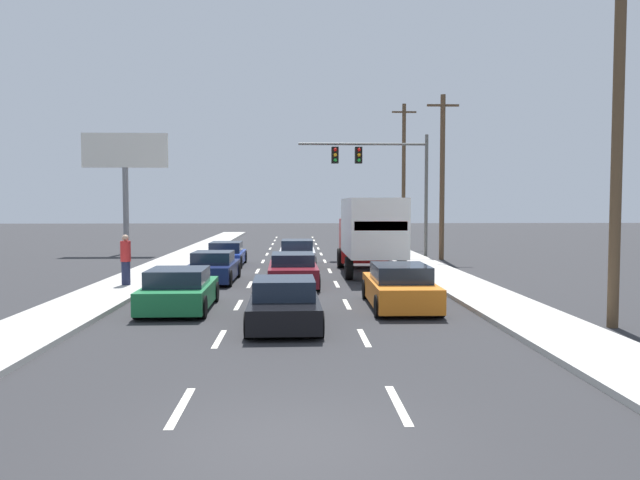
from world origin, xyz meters
name	(u,v)px	position (x,y,z in m)	size (l,w,h in m)	color
ground_plane	(294,264)	(0.00, 25.00, 0.00)	(140.00, 140.00, 0.00)	#2B2B2D
sidewalk_right	(436,273)	(6.41, 20.00, 0.07)	(2.33, 80.00, 0.14)	#B2AFA8
sidewalk_left	(148,274)	(-6.41, 20.00, 0.07)	(2.33, 80.00, 0.14)	#B2AFA8
lane_markings	(294,266)	(0.00, 24.14, 0.00)	(3.54, 57.00, 0.01)	silver
car_blue	(226,255)	(-3.46, 24.38, 0.56)	(1.86, 4.20, 1.22)	#1E389E
car_navy	(213,268)	(-3.25, 17.59, 0.56)	(1.91, 4.24, 1.24)	#141E4C
car_green	(179,291)	(-3.38, 10.76, 0.58)	(2.02, 4.16, 1.26)	#196B38
car_white	(297,254)	(0.17, 23.84, 0.62)	(1.87, 4.32, 1.35)	white
car_maroon	(293,271)	(-0.02, 16.28, 0.58)	(1.99, 4.49, 1.25)	maroon
car_black	(284,304)	(-0.21, 8.29, 0.55)	(1.94, 4.48, 1.24)	black
box_truck	(370,231)	(3.42, 20.13, 1.95)	(2.52, 7.65, 3.40)	white
car_orange	(400,287)	(3.27, 10.99, 0.61)	(1.96, 4.65, 1.32)	orange
traffic_signal_mast	(375,166)	(4.75, 29.12, 5.35)	(7.64, 0.69, 7.23)	#595B56
utility_pole_near	(617,139)	(8.19, 7.64, 4.79)	(1.80, 0.28, 9.31)	brown
utility_pole_mid	(442,175)	(8.35, 27.38, 4.77)	(1.80, 0.28, 9.26)	brown
utility_pole_far	(404,174)	(8.09, 38.61, 5.39)	(1.80, 0.28, 10.50)	brown
roadside_billboard	(125,164)	(-10.69, 32.64, 5.66)	(5.39, 0.36, 7.63)	slate
pedestrian_near_corner	(126,260)	(-6.24, 15.65, 1.08)	(0.38, 0.38, 1.88)	#1E233F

